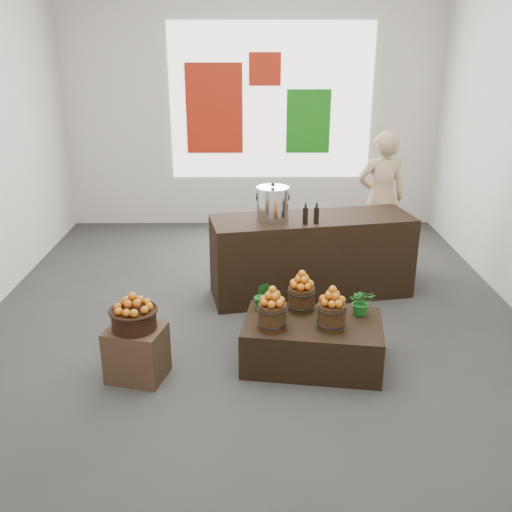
{
  "coord_description": "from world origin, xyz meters",
  "views": [
    {
      "loc": [
        -0.03,
        -5.82,
        2.88
      ],
      "look_at": [
        0.02,
        -0.4,
        0.85
      ],
      "focal_mm": 40.0,
      "sensor_mm": 36.0,
      "label": 1
    }
  ],
  "objects_px": {
    "display_table": "(312,342)",
    "stock_pot_left": "(273,204)",
    "wicker_basket": "(134,319)",
    "crate": "(137,353)",
    "shopper": "(381,199)",
    "counter": "(311,256)"
  },
  "relations": [
    {
      "from": "stock_pot_left",
      "to": "shopper",
      "type": "bearing_deg",
      "value": 37.27
    },
    {
      "from": "display_table",
      "to": "crate",
      "type": "bearing_deg",
      "value": -163.55
    },
    {
      "from": "stock_pot_left",
      "to": "crate",
      "type": "bearing_deg",
      "value": -126.23
    },
    {
      "from": "shopper",
      "to": "crate",
      "type": "bearing_deg",
      "value": 41.38
    },
    {
      "from": "display_table",
      "to": "stock_pot_left",
      "type": "bearing_deg",
      "value": 110.61
    },
    {
      "from": "counter",
      "to": "shopper",
      "type": "height_order",
      "value": "shopper"
    },
    {
      "from": "crate",
      "to": "shopper",
      "type": "xyz_separation_m",
      "value": [
        2.79,
        2.9,
        0.66
      ]
    },
    {
      "from": "wicker_basket",
      "to": "counter",
      "type": "bearing_deg",
      "value": 46.34
    },
    {
      "from": "crate",
      "to": "display_table",
      "type": "height_order",
      "value": "crate"
    },
    {
      "from": "wicker_basket",
      "to": "counter",
      "type": "distance_m",
      "value": 2.56
    },
    {
      "from": "crate",
      "to": "wicker_basket",
      "type": "height_order",
      "value": "wicker_basket"
    },
    {
      "from": "wicker_basket",
      "to": "counter",
      "type": "height_order",
      "value": "counter"
    },
    {
      "from": "wicker_basket",
      "to": "display_table",
      "type": "distance_m",
      "value": 1.67
    },
    {
      "from": "wicker_basket",
      "to": "counter",
      "type": "relative_size",
      "value": 0.17
    },
    {
      "from": "shopper",
      "to": "wicker_basket",
      "type": "bearing_deg",
      "value": 41.38
    },
    {
      "from": "display_table",
      "to": "counter",
      "type": "xyz_separation_m",
      "value": [
        0.15,
        1.63,
        0.26
      ]
    },
    {
      "from": "crate",
      "to": "shopper",
      "type": "relative_size",
      "value": 0.27
    },
    {
      "from": "display_table",
      "to": "shopper",
      "type": "xyz_separation_m",
      "value": [
        1.18,
        2.68,
        0.69
      ]
    },
    {
      "from": "display_table",
      "to": "stock_pot_left",
      "type": "relative_size",
      "value": 3.5
    },
    {
      "from": "stock_pot_left",
      "to": "shopper",
      "type": "relative_size",
      "value": 0.2
    },
    {
      "from": "crate",
      "to": "shopper",
      "type": "height_order",
      "value": "shopper"
    },
    {
      "from": "stock_pot_left",
      "to": "counter",
      "type": "bearing_deg",
      "value": 10.7
    }
  ]
}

